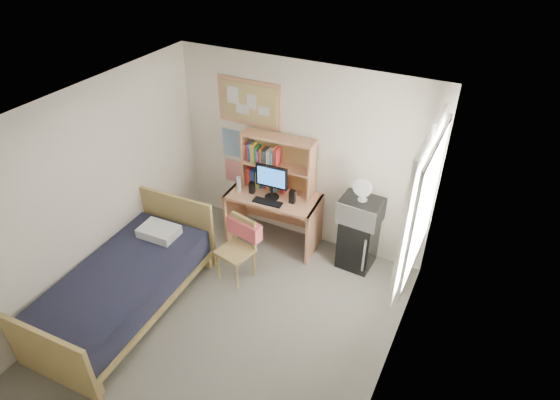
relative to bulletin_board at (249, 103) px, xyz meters
The scene contains 25 objects.
floor 2.95m from the bulletin_board, 69.48° to the right, with size 3.60×4.20×0.02m, color gray.
ceiling 2.33m from the bulletin_board, 69.48° to the right, with size 3.60×4.20×0.02m, color silver.
wall_back 1.00m from the bulletin_board, ahead, with size 3.60×0.04×2.60m, color white.
wall_left 2.40m from the bulletin_board, 116.08° to the right, with size 0.04×4.20×2.60m, color white.
wall_right 3.37m from the bulletin_board, 38.93° to the right, with size 0.04×4.20×2.60m, color white.
window_unit 2.70m from the bulletin_board, 19.26° to the right, with size 0.10×1.40×1.70m, color white.
curtain_left 2.83m from the bulletin_board, 27.19° to the right, with size 0.04×0.55×1.70m, color white.
curtain_right 2.57m from the bulletin_board, 10.96° to the right, with size 0.04×0.55×1.70m, color white.
bulletin_board is the anchor object (origin of this frame).
poster_wave 0.74m from the bulletin_board, behind, with size 0.30×0.01×0.42m, color #27679E.
poster_japan 1.18m from the bulletin_board, behind, with size 0.28×0.01×0.36m, color red.
desk 1.64m from the bulletin_board, 31.35° to the right, with size 1.27×0.63×0.79m, color tan.
desk_chair 1.97m from the bulletin_board, 70.32° to the right, with size 0.44×0.44×0.88m, color tan.
mini_fridge 2.35m from the bulletin_board, ahead, with size 0.44×0.44×0.75m, color black.
bed 2.85m from the bulletin_board, 101.07° to the right, with size 1.10×2.20×0.60m, color black.
hutch 0.90m from the bulletin_board, 18.28° to the right, with size 1.00×0.25×0.82m, color tan.
monitor 1.10m from the bulletin_board, 35.68° to the right, with size 0.45×0.04×0.48m, color black.
keyboard 1.35m from the bulletin_board, 44.03° to the right, with size 0.40×0.13×0.02m, color black.
speaker_left 1.14m from the bulletin_board, 59.93° to the right, with size 0.07×0.07×0.17m, color black.
speaker_right 1.38m from the bulletin_board, 23.63° to the right, with size 0.08×0.08×0.19m, color black.
water_bottle 1.11m from the bulletin_board, 83.22° to the right, with size 0.07×0.07×0.23m, color white.
hoodie 1.67m from the bulletin_board, 65.09° to the right, with size 0.48×0.15×0.23m, color #EC5960.
microwave 2.04m from the bulletin_board, ahead, with size 0.52×0.40×0.30m, color silver.
desk_fan 1.91m from the bulletin_board, ahead, with size 0.24×0.24×0.29m, color white.
pillow 2.05m from the bulletin_board, 107.23° to the right, with size 0.48×0.34×0.12m, color white.
Camera 1 is at (2.25, -2.97, 4.32)m, focal length 30.00 mm.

